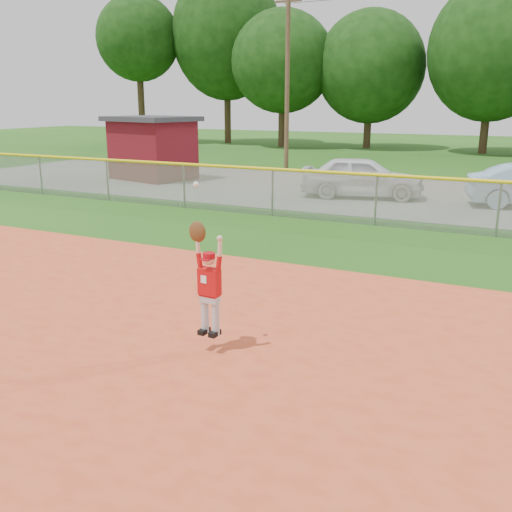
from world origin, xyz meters
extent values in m
plane|color=#205012|center=(0.00, 0.00, 0.00)|extent=(120.00, 120.00, 0.00)
cube|color=#C84524|center=(0.00, -3.00, 0.02)|extent=(24.00, 16.00, 0.04)
cube|color=gray|center=(0.00, 16.00, 0.01)|extent=(44.00, 10.00, 0.03)
imported|color=white|center=(-1.75, 14.69, 0.81)|extent=(4.85, 2.83, 1.55)
cube|color=#520B12|center=(-12.02, 15.60, 1.34)|extent=(3.91, 3.27, 2.68)
cube|color=#333338|center=(-12.02, 15.60, 2.79)|extent=(4.43, 3.78, 0.21)
cube|color=gray|center=(0.00, 10.00, 0.75)|extent=(40.00, 0.03, 1.50)
cylinder|color=yellow|center=(0.00, 10.00, 1.50)|extent=(40.00, 0.10, 0.10)
cylinder|color=gray|center=(-13.33, 10.00, 0.75)|extent=(0.06, 0.06, 1.50)
cylinder|color=gray|center=(-10.00, 10.00, 0.75)|extent=(0.06, 0.06, 1.50)
cylinder|color=gray|center=(-6.67, 10.00, 0.75)|extent=(0.06, 0.06, 1.50)
cylinder|color=gray|center=(-3.33, 10.00, 0.75)|extent=(0.06, 0.06, 1.50)
cylinder|color=gray|center=(0.00, 10.00, 0.75)|extent=(0.06, 0.06, 1.50)
cylinder|color=gray|center=(3.33, 10.00, 0.75)|extent=(0.06, 0.06, 1.50)
cylinder|color=#4C3823|center=(-8.00, 22.00, 4.50)|extent=(0.24, 0.24, 9.00)
cube|color=#4C3823|center=(-8.00, 22.00, 8.40)|extent=(1.40, 0.10, 0.10)
cylinder|color=#422D1C|center=(-27.25, 35.02, 2.93)|extent=(0.56, 0.56, 5.87)
ellipsoid|color=#193F0F|center=(-27.25, 35.02, 8.67)|extent=(6.95, 6.95, 7.05)
cylinder|color=#422D1C|center=(-20.61, 38.40, 3.05)|extent=(0.56, 0.56, 6.10)
ellipsoid|color=#193F0F|center=(-20.61, 38.40, 9.01)|extent=(9.19, 9.19, 10.85)
cylinder|color=#422D1C|center=(-14.62, 36.53, 2.22)|extent=(0.56, 0.56, 4.43)
ellipsoid|color=#193F0F|center=(-14.62, 36.53, 6.55)|extent=(8.01, 8.01, 7.88)
cylinder|color=#422D1C|center=(-8.07, 38.17, 2.05)|extent=(0.56, 0.56, 4.11)
ellipsoid|color=#193F0F|center=(-8.07, 38.17, 6.07)|extent=(8.19, 8.19, 8.39)
cylinder|color=#422D1C|center=(0.53, 37.14, 2.32)|extent=(0.56, 0.56, 4.64)
ellipsoid|color=#193F0F|center=(0.53, 37.14, 6.86)|extent=(8.57, 8.57, 9.43)
cylinder|color=silver|center=(0.05, 0.24, 0.55)|extent=(0.12, 0.12, 0.51)
cylinder|color=silver|center=(0.23, 0.23, 0.55)|extent=(0.12, 0.12, 0.51)
cube|color=black|center=(0.04, 0.21, 0.33)|extent=(0.11, 0.21, 0.07)
cube|color=black|center=(0.23, 0.20, 0.33)|extent=(0.11, 0.21, 0.07)
cube|color=silver|center=(0.14, 0.24, 0.83)|extent=(0.27, 0.15, 0.10)
cube|color=maroon|center=(0.14, 0.24, 0.90)|extent=(0.28, 0.17, 0.04)
cube|color=#B40C0F|center=(0.14, 0.24, 1.09)|extent=(0.31, 0.18, 0.39)
cube|color=white|center=(0.09, 0.15, 1.14)|extent=(0.09, 0.01, 0.11)
sphere|color=beige|center=(0.14, 0.24, 1.42)|extent=(0.18, 0.18, 0.17)
cylinder|color=#A60A13|center=(0.14, 0.24, 1.47)|extent=(0.18, 0.18, 0.08)
cube|color=#A60A13|center=(0.13, 0.15, 1.44)|extent=(0.14, 0.11, 0.02)
cylinder|color=#B40C0F|center=(-0.03, 0.25, 1.39)|extent=(0.10, 0.08, 0.21)
cylinder|color=beige|center=(-0.05, 0.25, 1.60)|extent=(0.08, 0.06, 0.23)
ellipsoid|color=#4C2D14|center=(-0.05, 0.25, 1.79)|extent=(0.27, 0.13, 0.31)
sphere|color=white|center=(-0.05, 0.25, 2.46)|extent=(0.08, 0.08, 0.08)
cylinder|color=#B40C0F|center=(0.30, 0.23, 1.39)|extent=(0.10, 0.08, 0.21)
cylinder|color=beige|center=(0.32, 0.23, 1.60)|extent=(0.08, 0.06, 0.23)
sphere|color=beige|center=(0.32, 0.23, 1.74)|extent=(0.09, 0.09, 0.08)
camera|label=1|loc=(4.12, -6.38, 3.56)|focal=40.00mm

